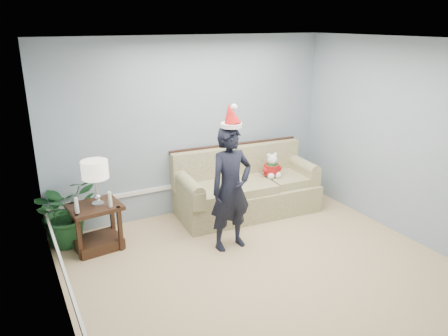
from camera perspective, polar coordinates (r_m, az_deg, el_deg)
The scene contains 10 objects.
room_shell at distance 4.60m, azimuth 8.50°, elevation -1.08°, with size 4.54×5.04×2.74m.
wainscot_trim at distance 5.44m, azimuth -9.71°, elevation -8.23°, with size 4.49×4.99×0.06m.
sofa at distance 6.90m, azimuth 2.84°, elevation -2.80°, with size 2.25×1.08×1.02m.
side_table at distance 6.07m, azimuth -16.24°, elevation -7.95°, with size 0.70×0.61×0.62m.
table_lamp at distance 5.75m, azimuth -16.51°, elevation -0.44°, with size 0.34×0.34×0.60m.
candle_pair at distance 5.75m, azimuth -16.66°, elevation -4.38°, with size 0.47×0.05×0.20m.
houseplant at distance 6.24m, azimuth -20.08°, elevation -5.30°, with size 0.85×0.74×0.95m, color #215A2C.
man at distance 5.64m, azimuth 0.90°, elevation -2.75°, with size 0.60×0.40×1.65m, color black.
santa_hat at distance 5.38m, azimuth 0.88°, elevation 6.75°, with size 0.32×0.35×0.31m.
teddy_bear at distance 6.92m, azimuth 6.28°, elevation -0.02°, with size 0.26×0.29×0.40m.
Camera 1 is at (-2.59, -3.48, 2.89)m, focal length 35.00 mm.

